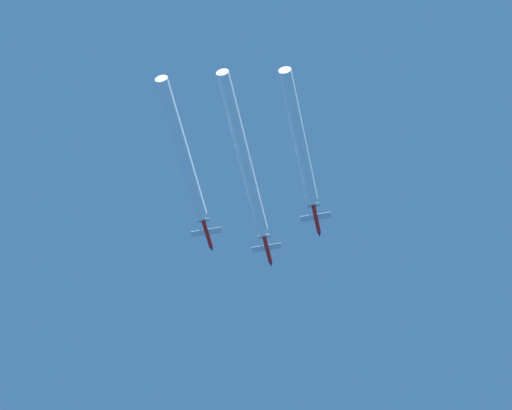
# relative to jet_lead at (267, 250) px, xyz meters

# --- Properties ---
(jet_lead) EXTENTS (7.49, 10.90, 2.62)m
(jet_lead) POSITION_rel_jet_lead_xyz_m (0.00, 0.00, 0.00)
(jet_lead) COLOR red
(jet_left_wingman) EXTENTS (7.49, 10.90, 2.62)m
(jet_left_wingman) POSITION_rel_jet_lead_xyz_m (-13.05, -9.89, -2.49)
(jet_left_wingman) COLOR red
(jet_right_wingman) EXTENTS (7.49, 10.90, 2.62)m
(jet_right_wingman) POSITION_rel_jet_lead_xyz_m (13.75, -9.28, -2.35)
(jet_right_wingman) COLOR red
(smoke_trail_lead) EXTENTS (2.88, 47.56, 2.88)m
(smoke_trail_lead) POSITION_rel_jet_lead_xyz_m (-0.00, -28.79, -0.03)
(smoke_trail_lead) COLOR white
(smoke_trail_left_wingman) EXTENTS (2.88, 40.15, 2.88)m
(smoke_trail_left_wingman) POSITION_rel_jet_lead_xyz_m (-13.05, -34.98, -2.52)
(smoke_trail_left_wingman) COLOR white
(smoke_trail_right_wingman) EXTENTS (2.88, 37.54, 2.88)m
(smoke_trail_right_wingman) POSITION_rel_jet_lead_xyz_m (13.75, -33.07, -2.38)
(smoke_trail_right_wingman) COLOR white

